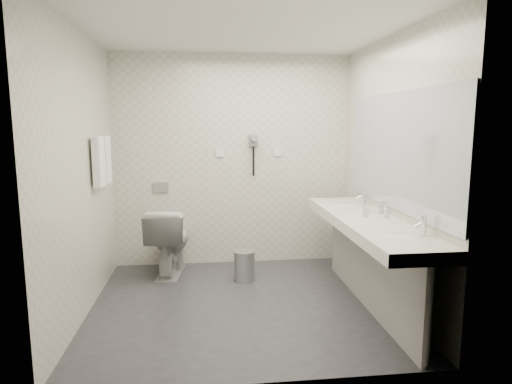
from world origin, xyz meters
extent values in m
plane|color=#2A292F|center=(0.00, 0.00, 0.00)|extent=(2.80, 2.80, 0.00)
plane|color=silver|center=(0.00, 0.00, 2.50)|extent=(2.80, 2.80, 0.00)
plane|color=beige|center=(0.00, 1.30, 1.25)|extent=(2.80, 0.00, 2.80)
plane|color=beige|center=(0.00, -1.30, 1.25)|extent=(2.80, 0.00, 2.80)
plane|color=beige|center=(-1.40, 0.00, 1.25)|extent=(0.00, 2.60, 2.60)
plane|color=beige|center=(1.40, 0.00, 1.25)|extent=(0.00, 2.60, 2.60)
cube|color=silver|center=(1.12, -0.20, 0.80)|extent=(0.55, 2.20, 0.10)
cube|color=gray|center=(1.15, -0.20, 0.38)|extent=(0.03, 2.15, 0.75)
cylinder|color=silver|center=(1.18, -1.24, 0.38)|extent=(0.06, 0.06, 0.75)
cylinder|color=silver|center=(1.18, 0.84, 0.38)|extent=(0.06, 0.06, 0.75)
cube|color=#B2BCC6|center=(1.39, -0.20, 1.45)|extent=(0.02, 2.20, 1.05)
ellipsoid|color=silver|center=(1.12, -0.85, 0.83)|extent=(0.40, 0.31, 0.05)
ellipsoid|color=silver|center=(1.12, 0.45, 0.83)|extent=(0.40, 0.31, 0.05)
cylinder|color=silver|center=(1.32, -0.85, 0.92)|extent=(0.04, 0.04, 0.15)
cylinder|color=silver|center=(1.32, 0.45, 0.92)|extent=(0.04, 0.04, 0.15)
imported|color=silver|center=(1.11, -0.16, 0.90)|extent=(0.04, 0.04, 0.09)
imported|color=silver|center=(1.30, -0.21, 0.91)|extent=(0.05, 0.05, 0.12)
cylinder|color=silver|center=(1.35, 0.00, 0.90)|extent=(0.06, 0.06, 0.10)
cylinder|color=silver|center=(1.22, 0.09, 0.90)|extent=(0.07, 0.07, 0.11)
imported|color=silver|center=(-0.75, 0.95, 0.38)|extent=(0.52, 0.80, 0.77)
cube|color=#B2B5BA|center=(-0.85, 1.29, 0.95)|extent=(0.18, 0.02, 0.12)
cylinder|color=#B2B5BA|center=(0.08, 0.63, 0.16)|extent=(0.24, 0.24, 0.31)
cylinder|color=#B2B5BA|center=(0.08, 0.63, 0.32)|extent=(0.22, 0.22, 0.02)
cylinder|color=silver|center=(-1.35, 0.55, 1.55)|extent=(0.02, 0.62, 0.02)
cube|color=white|center=(-1.34, 0.41, 1.33)|extent=(0.07, 0.24, 0.48)
cube|color=white|center=(-1.34, 0.69, 1.33)|extent=(0.07, 0.24, 0.48)
cube|color=gray|center=(0.25, 1.27, 1.50)|extent=(0.10, 0.04, 0.14)
cylinder|color=gray|center=(0.25, 1.20, 1.53)|extent=(0.08, 0.14, 0.08)
cylinder|color=black|center=(0.25, 1.26, 1.25)|extent=(0.02, 0.02, 0.35)
cube|color=silver|center=(-0.15, 1.29, 1.35)|extent=(0.09, 0.02, 0.09)
cube|color=silver|center=(0.55, 1.29, 1.35)|extent=(0.09, 0.02, 0.09)
camera|label=1|loc=(-0.33, -3.93, 1.69)|focal=30.71mm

